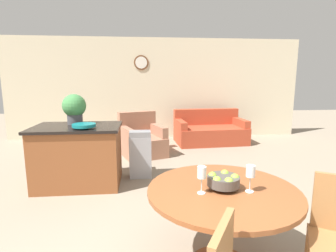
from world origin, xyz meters
TOP-DOWN VIEW (x-y plane):
  - wall_back at (-0.00, 6.24)m, footprint 8.00×0.09m
  - dining_table at (0.26, 0.95)m, footprint 1.23×1.23m
  - fruit_bowl at (0.26, 0.95)m, footprint 0.26×0.26m
  - wine_glass_left at (0.07, 0.88)m, footprint 0.07×0.07m
  - wine_glass_right at (0.45, 0.87)m, footprint 0.07×0.07m
  - kitchen_island at (-1.35, 2.95)m, footprint 1.28×0.87m
  - teal_bowl at (-1.20, 2.73)m, footprint 0.33×0.33m
  - potted_plant at (-1.42, 3.13)m, footprint 0.36×0.36m
  - trash_bin at (-0.42, 3.19)m, footprint 0.36×0.24m
  - couch at (1.33, 5.46)m, footprint 1.79×1.11m
  - armchair at (-0.41, 4.51)m, footprint 1.09×1.13m

SIDE VIEW (x-z plane):
  - couch at x=1.33m, z-range -0.13..0.70m
  - armchair at x=-0.41m, z-range -0.15..0.75m
  - trash_bin at x=-0.42m, z-range 0.00..0.77m
  - kitchen_island at x=-1.35m, z-range 0.00..0.92m
  - dining_table at x=0.26m, z-range 0.20..0.93m
  - fruit_bowl at x=0.26m, z-range 0.74..0.87m
  - wine_glass_left at x=0.07m, z-range 0.78..1.00m
  - wine_glass_right at x=0.45m, z-range 0.78..1.00m
  - teal_bowl at x=-1.20m, z-range 0.93..1.00m
  - potted_plant at x=-1.42m, z-range 0.94..1.40m
  - wall_back at x=0.00m, z-range 0.00..2.70m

